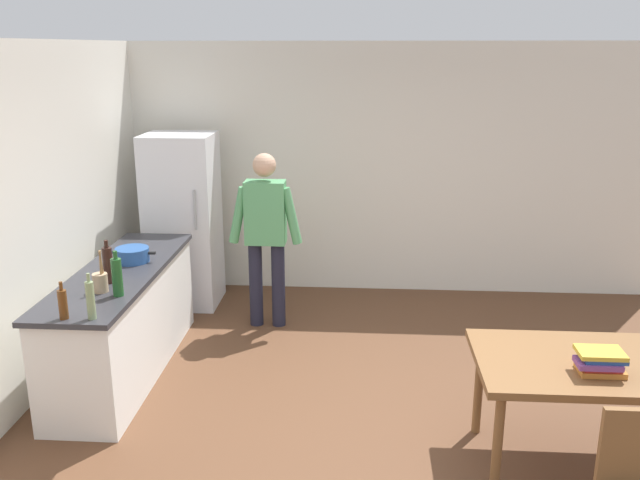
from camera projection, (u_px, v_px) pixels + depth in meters
name	position (u px, v px, depth m)	size (l,w,h in m)	color
ground_plane	(363.00, 431.00, 4.77)	(14.00, 14.00, 0.00)	brown
wall_back	(367.00, 170.00, 7.27)	(6.40, 0.12, 2.70)	silver
wall_left	(1.00, 235.00, 4.75)	(0.12, 5.60, 2.70)	silver
kitchen_counter	(124.00, 321.00, 5.54)	(0.64, 2.20, 0.90)	white
refrigerator	(183.00, 221.00, 6.94)	(0.70, 0.67, 1.80)	white
person	(266.00, 229.00, 6.33)	(0.70, 0.22, 1.70)	#1E1E2D
dining_table	(587.00, 372.00, 4.21)	(1.40, 0.90, 0.75)	brown
cooking_pot	(132.00, 255.00, 5.61)	(0.40, 0.28, 0.12)	#285193
utensil_jar	(100.00, 282.00, 4.91)	(0.11, 0.11, 0.32)	tan
bottle_beer_brown	(63.00, 304.00, 4.42)	(0.06, 0.06, 0.26)	#5B3314
bottle_wine_dark	(108.00, 265.00, 5.08)	(0.08, 0.08, 0.34)	black
bottle_vinegar_tall	(91.00, 300.00, 4.41)	(0.06, 0.06, 0.32)	gray
bottle_wine_green	(117.00, 277.00, 4.82)	(0.08, 0.08, 0.34)	#1E5123
book_stack	(600.00, 362.00, 4.00)	(0.29, 0.21, 0.15)	orange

